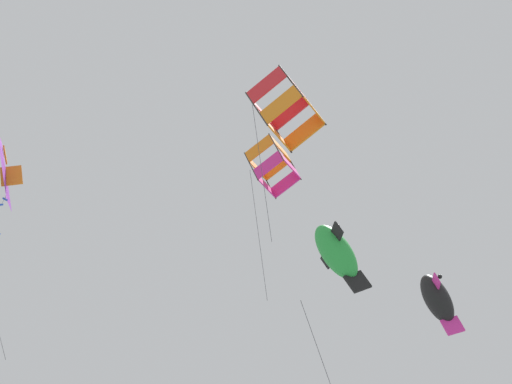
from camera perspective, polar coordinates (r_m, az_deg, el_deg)
The scene contains 5 objects.
kite_delta_low_drifter at distance 28.71m, azimuth -16.16°, elevation 1.27°, with size 2.99×2.42×6.97m.
kite_box_near_left at distance 26.99m, azimuth 1.93°, elevation 5.53°, with size 2.14×2.21×5.76m.
kite_fish_upper_right at distance 20.31m, azimuth 5.32°, elevation -3.97°, with size 2.51×1.81×8.44m.
kite_fish_near_right at distance 22.99m, azimuth 11.87°, elevation -6.90°, with size 1.23×1.28×1.96m.
kite_box_far_centre at distance 29.47m, azimuth 1.09°, elevation 1.72°, with size 1.52×1.72×6.05m.
Camera 1 is at (18.71, 9.38, 9.96)m, focal length 60.60 mm.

